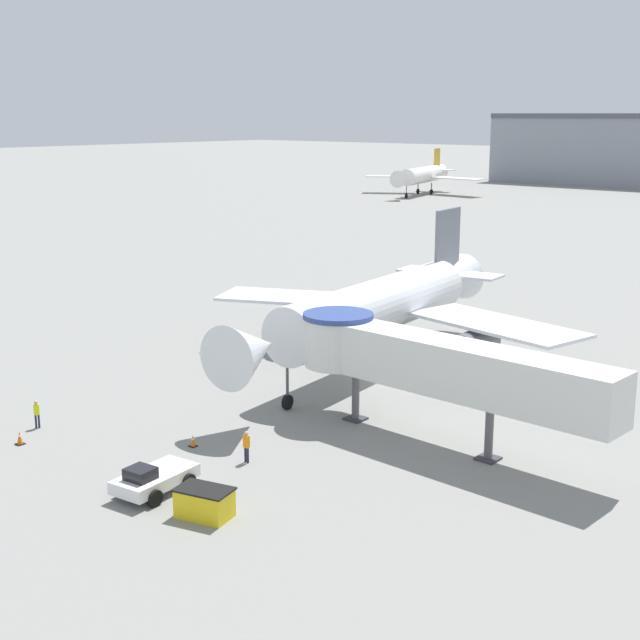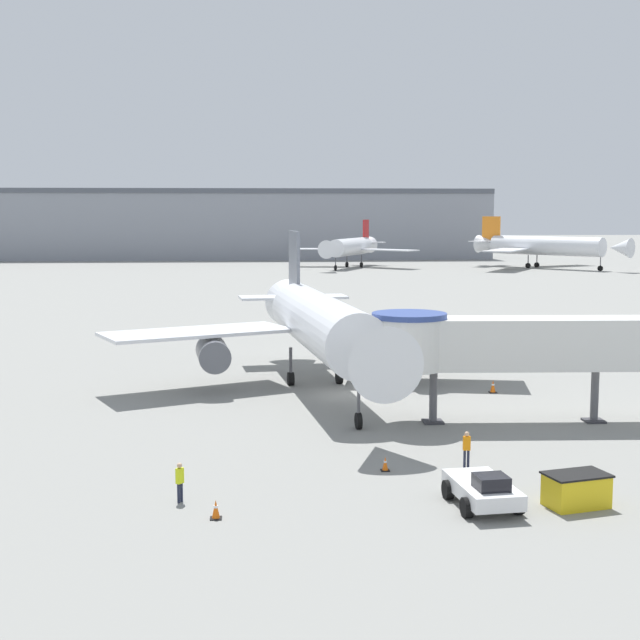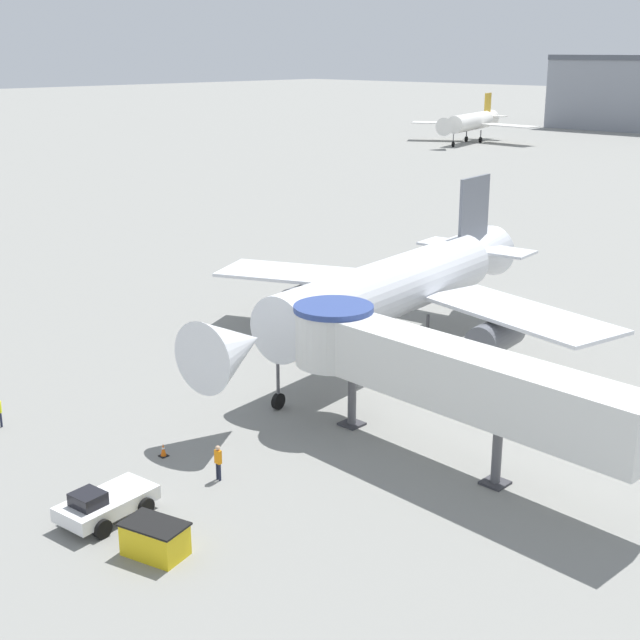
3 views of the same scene
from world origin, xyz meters
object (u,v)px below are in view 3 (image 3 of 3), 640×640
object	(u,v)px
jet_bridge	(428,367)
pushback_tug_white	(105,503)
background_jet_gold_tail	(471,122)
main_airplane	(390,291)
service_container_yellow	(155,539)
traffic_cone_starboard_wing	(527,404)
ground_crew_wing_walker	(218,460)
traffic_cone_near_nose	(163,450)

from	to	relation	value
jet_bridge	pushback_tug_white	world-z (taller)	jet_bridge
background_jet_gold_tail	main_airplane	bearing A→B (deg)	-71.35
service_container_yellow	traffic_cone_starboard_wing	world-z (taller)	service_container_yellow
main_airplane	ground_crew_wing_walker	bearing A→B (deg)	-80.45
service_container_yellow	pushback_tug_white	bearing A→B (deg)	177.39
pushback_tug_white	ground_crew_wing_walker	bearing A→B (deg)	77.06
jet_bridge	traffic_cone_near_nose	world-z (taller)	jet_bridge
jet_bridge	traffic_cone_starboard_wing	distance (m)	9.12
traffic_cone_starboard_wing	background_jet_gold_tail	xyz separation A→B (m)	(-85.57, 117.34, 3.90)
traffic_cone_near_nose	traffic_cone_starboard_wing	xyz separation A→B (m)	(9.45, 16.92, 0.08)
traffic_cone_near_nose	ground_crew_wing_walker	distance (m)	3.84
traffic_cone_near_nose	service_container_yellow	bearing A→B (deg)	-38.24
traffic_cone_starboard_wing	ground_crew_wing_walker	size ratio (longest dim) A/B	0.49
main_airplane	ground_crew_wing_walker	size ratio (longest dim) A/B	18.10
service_container_yellow	ground_crew_wing_walker	xyz separation A→B (m)	(-3.07, 5.66, 0.29)
service_container_yellow	ground_crew_wing_walker	distance (m)	6.45
jet_bridge	service_container_yellow	size ratio (longest dim) A/B	6.95
background_jet_gold_tail	traffic_cone_starboard_wing	bearing A→B (deg)	-68.04
jet_bridge	pushback_tug_white	xyz separation A→B (m)	(-5.69, -13.99, -3.73)
jet_bridge	background_jet_gold_tail	distance (m)	151.54
traffic_cone_near_nose	traffic_cone_starboard_wing	distance (m)	19.38
jet_bridge	ground_crew_wing_walker	bearing A→B (deg)	-118.26
main_airplane	traffic_cone_starboard_wing	size ratio (longest dim) A/B	36.77
jet_bridge	pushback_tug_white	distance (m)	15.56
jet_bridge	ground_crew_wing_walker	distance (m)	10.49
traffic_cone_near_nose	background_jet_gold_tail	size ratio (longest dim) A/B	0.02
jet_bridge	pushback_tug_white	bearing A→B (deg)	-109.61
main_airplane	jet_bridge	xyz separation A→B (m)	(10.45, -9.82, 0.15)
background_jet_gold_tail	pushback_tug_white	bearing A→B (deg)	-74.53
service_container_yellow	ground_crew_wing_walker	size ratio (longest dim) A/B	1.66
traffic_cone_near_nose	ground_crew_wing_walker	xyz separation A→B (m)	(3.77, 0.27, 0.65)
main_airplane	background_jet_gold_tail	world-z (taller)	main_airplane
service_container_yellow	ground_crew_wing_walker	world-z (taller)	ground_crew_wing_walker
main_airplane	background_jet_gold_tail	size ratio (longest dim) A/B	1.12
main_airplane	traffic_cone_near_nose	world-z (taller)	main_airplane
traffic_cone_starboard_wing	service_container_yellow	bearing A→B (deg)	-96.69
pushback_tug_white	traffic_cone_starboard_wing	size ratio (longest dim) A/B	5.17
service_container_yellow	background_jet_gold_tail	xyz separation A→B (m)	(-82.95, 139.65, 3.62)
traffic_cone_starboard_wing	pushback_tug_white	bearing A→B (deg)	-105.90
main_airplane	service_container_yellow	world-z (taller)	main_airplane
main_airplane	jet_bridge	bearing A→B (deg)	-50.05
traffic_cone_starboard_wing	background_jet_gold_tail	distance (m)	145.28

